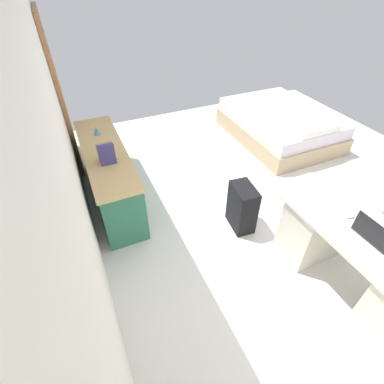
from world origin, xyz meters
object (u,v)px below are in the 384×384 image
at_px(laptop, 375,234).
at_px(suitcase_black, 242,207).
at_px(computer_mouse, 351,215).
at_px(figurine_small, 97,131).
at_px(credenza, 109,175).
at_px(desk, 355,262).
at_px(bed, 279,125).

bearing_deg(laptop, suitcase_black, 22.82).
xyz_separation_m(computer_mouse, figurine_small, (2.37, 1.77, 0.05)).
height_order(credenza, laptop, laptop).
bearing_deg(laptop, figurine_small, 33.35).
bearing_deg(figurine_small, laptop, -146.65).
height_order(suitcase_black, laptop, laptop).
bearing_deg(desk, computer_mouse, -7.98).
height_order(credenza, suitcase_black, credenza).
relative_size(credenza, computer_mouse, 18.00).
bearing_deg(figurine_small, credenza, -179.78).
bearing_deg(credenza, laptop, -142.17).
xyz_separation_m(desk, bed, (2.65, -1.22, -0.13)).
bearing_deg(computer_mouse, desk, 170.99).
distance_m(bed, laptop, 2.99).
bearing_deg(suitcase_black, desk, -150.60).
distance_m(laptop, computer_mouse, 0.27).
bearing_deg(figurine_small, bed, -89.24).
relative_size(bed, computer_mouse, 19.08).
height_order(bed, laptop, laptop).
xyz_separation_m(laptop, computer_mouse, (0.26, -0.04, -0.03)).
bearing_deg(bed, credenza, 98.52).
relative_size(desk, figurine_small, 13.20).
xyz_separation_m(desk, figurine_small, (2.61, 1.74, 0.41)).
distance_m(credenza, figurine_small, 0.58).
height_order(desk, credenza, credenza).
bearing_deg(laptop, bed, -24.56).
xyz_separation_m(bed, laptop, (-2.67, 1.22, 0.53)).
distance_m(desk, credenza, 2.81).
distance_m(credenza, computer_mouse, 2.67).
bearing_deg(computer_mouse, credenza, 40.89).
xyz_separation_m(desk, suitcase_black, (1.11, 0.48, -0.10)).
xyz_separation_m(laptop, figurine_small, (2.63, 1.73, 0.02)).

